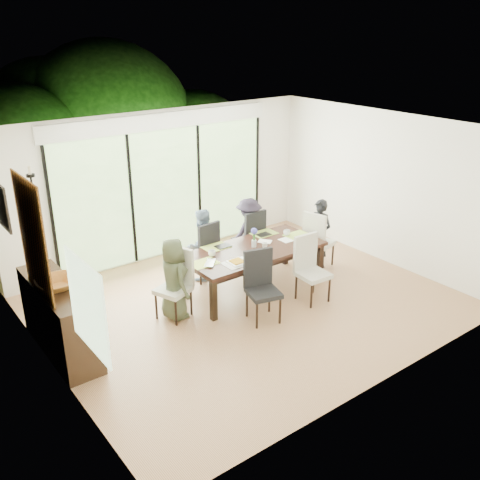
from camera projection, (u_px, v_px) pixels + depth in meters
floor at (250, 304)px, 8.33m from camera, size 6.00×5.00×0.01m
ceiling at (251, 130)px, 7.31m from camera, size 6.00×5.00×0.01m
wall_back at (165, 185)px, 9.68m from camera, size 6.00×0.02×2.70m
wall_front at (389, 285)px, 5.97m from camera, size 6.00×0.02×2.70m
wall_left at (45, 278)px, 6.14m from camera, size 0.02×5.00×2.70m
wall_right at (383, 188)px, 9.50m from camera, size 0.02×5.00×2.70m
glass_doors at (166, 193)px, 9.71m from camera, size 4.20×0.02×2.30m
blinds_header at (163, 121)px, 9.21m from camera, size 4.40×0.06×0.28m
mullion_a at (52, 217)px, 8.53m from camera, size 0.05×0.04×2.30m
mullion_b at (132, 200)px, 9.31m from camera, size 0.05×0.04×2.30m
mullion_c at (199, 187)px, 10.09m from camera, size 0.05×0.04×2.30m
mullion_d at (257, 175)px, 10.87m from camera, size 0.05×0.04×2.30m
side_window at (87, 306)px, 5.22m from camera, size 0.02×0.90×1.00m
deck at (147, 241)px, 10.86m from camera, size 6.00×1.80×0.10m
rail_top at (127, 203)px, 11.23m from camera, size 6.00×0.08×0.06m
foliage_left at (18, 165)px, 10.63m from camera, size 3.20×3.20×3.20m
foliage_mid at (107, 130)px, 12.16m from camera, size 4.00×4.00×4.00m
foliage_right at (194, 149)px, 12.78m from camera, size 2.80×2.80×2.80m
foliage_far at (54, 139)px, 12.19m from camera, size 3.60×3.60×3.60m
table_top at (253, 250)px, 8.56m from camera, size 2.31×1.06×0.06m
table_apron at (253, 255)px, 8.59m from camera, size 2.12×0.87×0.10m
table_leg_fl at (213, 300)px, 7.77m from camera, size 0.09×0.09×0.66m
table_leg_fr at (319, 263)px, 8.98m from camera, size 0.09×0.09×0.66m
table_leg_bl at (183, 279)px, 8.41m from camera, size 0.09×0.09×0.66m
table_leg_br at (285, 247)px, 9.62m from camera, size 0.09×0.09×0.66m
chair_left_end at (173, 285)px, 7.78m from camera, size 0.57×0.57×1.06m
chair_right_end at (320, 238)px, 9.46m from camera, size 0.54×0.54×1.06m
chair_far_left at (201, 249)px, 9.00m from camera, size 0.50×0.50×1.06m
chair_far_right at (248, 236)px, 9.56m from camera, size 0.45×0.45×1.06m
chair_near_left at (264, 288)px, 7.70m from camera, size 0.54×0.54×1.06m
chair_near_right at (314, 270)px, 8.26m from camera, size 0.47×0.47×1.06m
person_left_end at (174, 279)px, 7.76m from camera, size 0.40×0.60×1.24m
person_right_end at (319, 234)px, 9.41m from camera, size 0.45×0.63×1.24m
person_far_left at (202, 245)px, 8.95m from camera, size 0.64×0.48×1.24m
person_far_right at (249, 232)px, 9.51m from camera, size 0.60×0.40×1.24m
placemat_left at (204, 263)px, 8.02m from camera, size 0.42×0.31×0.01m
placemat_right at (297, 235)px, 9.08m from camera, size 0.42×0.31×0.01m
placemat_far_l at (216, 247)px, 8.59m from camera, size 0.42×0.31×0.01m
placemat_far_r at (264, 233)px, 9.15m from camera, size 0.42×0.31×0.01m
placemat_paper at (237, 263)px, 8.02m from camera, size 0.42×0.31×0.01m
tablet_far_l at (223, 246)px, 8.61m from camera, size 0.25×0.17×0.01m
tablet_far_r at (264, 234)px, 9.08m from camera, size 0.23×0.16×0.01m
papers at (288, 239)px, 8.90m from camera, size 0.29×0.21×0.00m
platter_base at (237, 262)px, 8.01m from camera, size 0.25×0.25×0.02m
platter_snacks at (237, 261)px, 8.01m from camera, size 0.19×0.19×0.01m
vase at (254, 243)px, 8.59m from camera, size 0.08×0.08×0.12m
hyacinth_stems at (254, 237)px, 8.55m from camera, size 0.04×0.04×0.15m
hyacinth_blooms at (254, 231)px, 8.51m from camera, size 0.11×0.11×0.11m
laptop at (213, 263)px, 7.99m from camera, size 0.37×0.37×0.03m
cup_a at (212, 253)px, 8.25m from camera, size 0.13×0.13×0.09m
cup_b at (265, 246)px, 8.54m from camera, size 0.13×0.13×0.09m
cup_c at (287, 233)px, 9.05m from camera, size 0.12×0.12×0.09m
book at (264, 243)px, 8.72m from camera, size 0.25×0.27×0.02m
sideboard at (60, 318)px, 6.99m from camera, size 0.48×1.72×0.97m
bowl at (57, 284)px, 6.71m from camera, size 0.51×0.51×0.12m
candlestick_base at (46, 274)px, 7.06m from camera, size 0.11×0.11×0.04m
candlestick_shaft at (38, 226)px, 6.80m from camera, size 0.03×0.03×1.34m
candlestick_pan at (30, 175)px, 6.55m from camera, size 0.11×0.11×0.03m
candle at (30, 170)px, 6.53m from camera, size 0.04×0.04×0.11m
tapestry at (33, 239)px, 6.33m from camera, size 0.02×1.00×1.50m
art_frame at (2, 207)px, 7.27m from camera, size 0.03×0.55×0.65m
art_canvas at (4, 206)px, 7.28m from camera, size 0.01×0.45×0.55m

